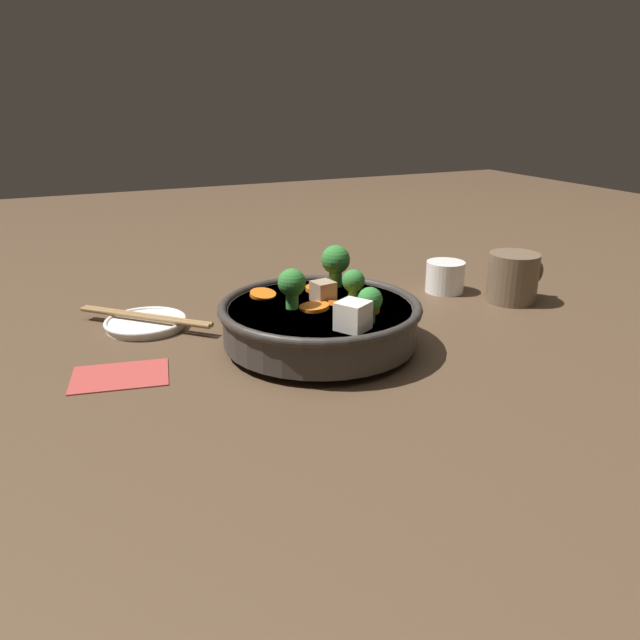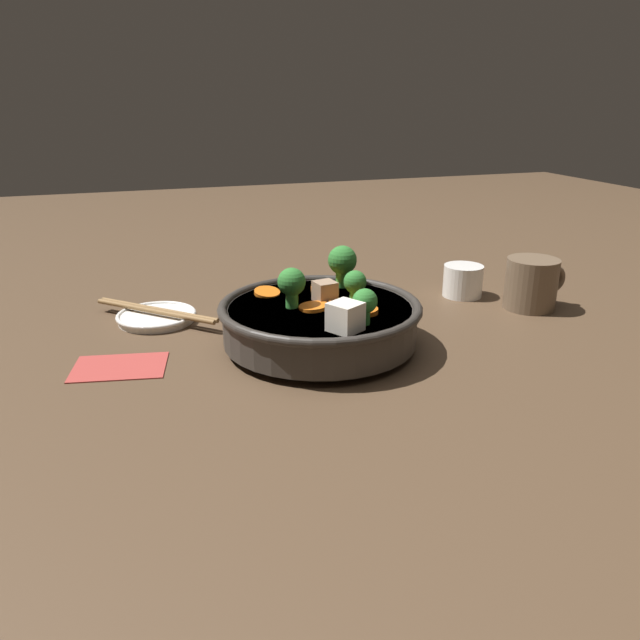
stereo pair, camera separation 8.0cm
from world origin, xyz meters
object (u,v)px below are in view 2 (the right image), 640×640
Objects in this scene: tea_cup at (463,280)px; dark_mug at (532,284)px; stirfry_bowl at (321,318)px; chopsticks_pair at (156,310)px; side_saucer at (157,317)px.

dark_mug is at bearing -52.13° from tea_cup.
dark_mug is at bearing 7.30° from stirfry_bowl.
dark_mug is (0.36, 0.05, -0.00)m from stirfry_bowl.
chopsticks_pair is (-0.19, 0.17, -0.02)m from stirfry_bowl.
chopsticks_pair is (-0.00, 0.00, 0.01)m from side_saucer.
chopsticks_pair is at bearing 175.68° from tea_cup.
tea_cup is at bearing -4.32° from chopsticks_pair.
dark_mug is at bearing -12.59° from side_saucer.
dark_mug is (0.55, -0.12, 0.03)m from side_saucer.
stirfry_bowl is 0.26m from side_saucer.
side_saucer is at bearing 0.00° from chopsticks_pair.
stirfry_bowl reaches higher than tea_cup.
chopsticks_pair is (-0.55, 0.12, -0.02)m from dark_mug.
stirfry_bowl is at bearing -172.70° from dark_mug.
side_saucer is 0.71× the size of chopsticks_pair.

